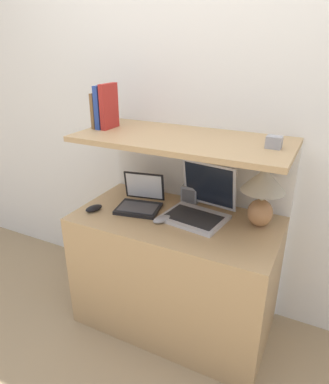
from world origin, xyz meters
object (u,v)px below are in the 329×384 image
at_px(router_box, 190,194).
at_px(shelf_gadget, 274,142).
at_px(table_lamp, 263,190).
at_px(laptop_large, 199,206).
at_px(second_mouse, 94,208).
at_px(book_brown, 99,110).
at_px(laptop_small, 140,201).
at_px(book_blue, 103,107).
at_px(computer_mouse, 162,219).
at_px(book_red, 109,106).

distance_m(router_box, shelf_gadget, 0.64).
relative_size(table_lamp, shelf_gadget, 4.51).
distance_m(laptop_large, second_mouse, 0.60).
bearing_deg(router_box, laptop_large, -51.94).
bearing_deg(book_brown, laptop_small, -8.14).
distance_m(book_blue, shelf_gadget, 0.94).
distance_m(laptop_large, book_blue, 0.77).
relative_size(laptop_small, router_box, 2.64).
bearing_deg(table_lamp, computer_mouse, -157.41).
relative_size(table_lamp, router_box, 2.99).
relative_size(router_box, book_blue, 0.45).
bearing_deg(second_mouse, book_blue, 98.29).
xyz_separation_m(second_mouse, shelf_gadget, (0.91, 0.20, 0.45)).
xyz_separation_m(table_lamp, computer_mouse, (-0.47, -0.20, -0.19)).
height_order(second_mouse, shelf_gadget, shelf_gadget).
bearing_deg(book_blue, shelf_gadget, -0.00).
bearing_deg(book_brown, second_mouse, -72.54).
relative_size(router_box, shelf_gadget, 1.51).
bearing_deg(book_red, laptop_large, 1.55).
xyz_separation_m(laptop_large, shelf_gadget, (0.35, -0.01, 0.41)).
bearing_deg(laptop_small, router_box, 41.46).
bearing_deg(computer_mouse, laptop_large, 45.64).
xyz_separation_m(router_box, book_red, (-0.44, -0.16, 0.51)).
xyz_separation_m(second_mouse, book_red, (0.01, 0.20, 0.54)).
distance_m(table_lamp, laptop_small, 0.69).
bearing_deg(shelf_gadget, laptop_small, -176.74).
bearing_deg(laptop_small, laptop_large, 9.02).
bearing_deg(shelf_gadget, router_box, 160.86).
distance_m(table_lamp, book_blue, 0.98).
bearing_deg(book_red, computer_mouse, -19.29).
bearing_deg(router_box, second_mouse, -141.20).
xyz_separation_m(laptop_small, book_blue, (-0.24, 0.04, 0.51)).
relative_size(laptop_small, book_blue, 1.20).
bearing_deg(router_box, book_blue, -161.08).
bearing_deg(router_box, shelf_gadget, -19.14).
distance_m(second_mouse, book_red, 0.58).
distance_m(computer_mouse, book_red, 0.69).
xyz_separation_m(laptop_large, laptop_small, (-0.34, -0.05, -0.02)).
bearing_deg(table_lamp, router_box, 166.26).
xyz_separation_m(laptop_small, shelf_gadget, (0.70, 0.04, 0.42)).
distance_m(second_mouse, book_brown, 0.56).
bearing_deg(shelf_gadget, book_red, 180.00).
bearing_deg(second_mouse, table_lamp, 15.95).
xyz_separation_m(laptop_large, computer_mouse, (-0.15, -0.15, -0.04)).
height_order(second_mouse, router_box, router_box).
bearing_deg(router_box, table_lamp, -13.74).
bearing_deg(second_mouse, laptop_large, 20.58).
bearing_deg(book_blue, laptop_large, 1.45).
bearing_deg(second_mouse, book_red, 87.18).
height_order(router_box, book_blue, book_blue).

